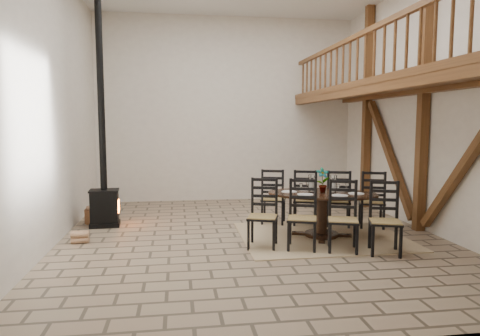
{
  "coord_description": "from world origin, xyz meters",
  "views": [
    {
      "loc": [
        -1.36,
        -7.76,
        2.13
      ],
      "look_at": [
        -0.16,
        0.4,
        1.26
      ],
      "focal_mm": 32.0,
      "sensor_mm": 36.0,
      "label": 1
    }
  ],
  "objects": [
    {
      "name": "ground",
      "position": [
        0.0,
        0.0,
        0.0
      ],
      "size": [
        8.0,
        8.0,
        0.0
      ],
      "primitive_type": "plane",
      "color": "#89755B",
      "rests_on": "ground"
    },
    {
      "name": "room_shell",
      "position": [
        1.19,
        0.0,
        3.01
      ],
      "size": [
        7.02,
        8.02,
        5.01
      ],
      "color": "silver",
      "rests_on": "ground"
    },
    {
      "name": "rug",
      "position": [
        1.3,
        -0.2,
        0.01
      ],
      "size": [
        3.0,
        2.5,
        0.02
      ],
      "primitive_type": "cube",
      "color": "tan",
      "rests_on": "ground"
    },
    {
      "name": "dining_table",
      "position": [
        1.3,
        -0.2,
        0.41
      ],
      "size": [
        3.09,
        2.93,
        1.3
      ],
      "rotation": [
        0.0,
        0.0,
        -0.33
      ],
      "color": "black",
      "rests_on": "ground"
    },
    {
      "name": "wood_stove",
      "position": [
        -2.87,
        1.26,
        1.15
      ],
      "size": [
        0.62,
        0.49,
        5.0
      ],
      "rotation": [
        0.0,
        0.0,
        0.07
      ],
      "color": "black",
      "rests_on": "ground"
    },
    {
      "name": "log_basket",
      "position": [
        -3.11,
        1.59,
        0.16
      ],
      "size": [
        0.45,
        0.45,
        0.38
      ],
      "rotation": [
        0.0,
        0.0,
        -0.05
      ],
      "color": "brown",
      "rests_on": "ground"
    },
    {
      "name": "log_stack",
      "position": [
        -3.1,
        0.03,
        0.1
      ],
      "size": [
        0.31,
        0.23,
        0.2
      ],
      "rotation": [
        0.0,
        0.0,
        0.07
      ],
      "color": "tan",
      "rests_on": "ground"
    }
  ]
}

